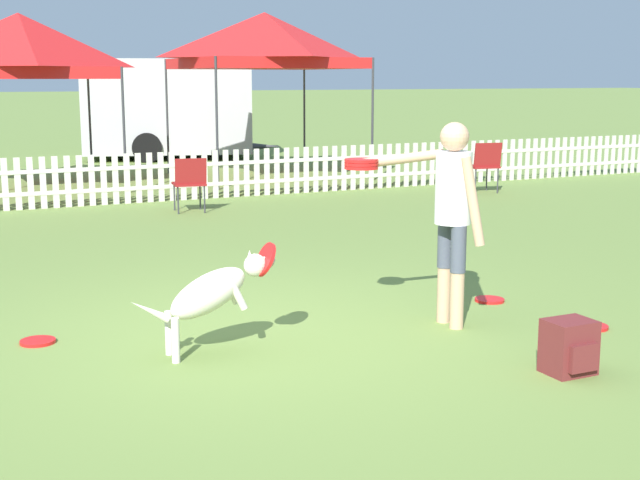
# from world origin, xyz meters

# --- Properties ---
(ground_plane) EXTENTS (240.00, 240.00, 0.00)m
(ground_plane) POSITION_xyz_m (0.00, 0.00, 0.00)
(ground_plane) COLOR olive
(handler_person) EXTENTS (0.93, 0.70, 1.60)m
(handler_person) POSITION_xyz_m (1.41, -0.39, 1.00)
(handler_person) COLOR tan
(handler_person) RESTS_ON ground_plane
(leaping_dog) EXTENTS (1.05, 0.31, 0.77)m
(leaping_dog) POSITION_xyz_m (-0.47, -0.30, 0.45)
(leaping_dog) COLOR beige
(leaping_dog) RESTS_ON ground_plane
(frisbee_near_handler) EXTENTS (0.26, 0.26, 0.02)m
(frisbee_near_handler) POSITION_xyz_m (2.19, 0.08, 0.01)
(frisbee_near_handler) COLOR red
(frisbee_near_handler) RESTS_ON ground_plane
(frisbee_near_dog) EXTENTS (0.26, 0.26, 0.02)m
(frisbee_near_dog) POSITION_xyz_m (2.40, -0.96, 0.01)
(frisbee_near_dog) COLOR red
(frisbee_near_dog) RESTS_ON ground_plane
(frisbee_midfield) EXTENTS (0.26, 0.26, 0.02)m
(frisbee_midfield) POSITION_xyz_m (-1.57, 0.50, 0.01)
(frisbee_midfield) COLOR red
(frisbee_midfield) RESTS_ON ground_plane
(backpack_on_grass) EXTENTS (0.31, 0.29, 0.36)m
(backpack_on_grass) POSITION_xyz_m (1.51, -1.73, 0.18)
(backpack_on_grass) COLOR maroon
(backpack_on_grass) RESTS_ON ground_plane
(picket_fence) EXTENTS (23.70, 0.04, 0.78)m
(picket_fence) POSITION_xyz_m (0.00, 7.54, 0.39)
(picket_fence) COLOR beige
(picket_fence) RESTS_ON ground_plane
(folding_chair_center) EXTENTS (0.56, 0.57, 0.86)m
(folding_chair_center) POSITION_xyz_m (6.56, 6.21, 0.51)
(folding_chair_center) COLOR #333338
(folding_chair_center) RESTS_ON ground_plane
(folding_chair_green_right) EXTENTS (0.51, 0.53, 0.80)m
(folding_chair_green_right) POSITION_xyz_m (1.40, 6.22, 0.48)
(folding_chair_green_right) COLOR #333338
(folding_chair_green_right) RESTS_ON ground_plane
(canopy_tent_main) EXTENTS (2.86, 2.86, 3.01)m
(canopy_tent_main) POSITION_xyz_m (-0.33, 10.17, 2.46)
(canopy_tent_main) COLOR #333338
(canopy_tent_main) RESTS_ON ground_plane
(canopy_tent_secondary) EXTENTS (3.10, 3.10, 3.15)m
(canopy_tent_secondary) POSITION_xyz_m (4.17, 10.09, 2.62)
(canopy_tent_secondary) COLOR #333338
(canopy_tent_secondary) RESTS_ON ground_plane
(equipment_trailer) EXTENTS (4.82, 3.12, 2.35)m
(equipment_trailer) POSITION_xyz_m (3.60, 14.93, 1.24)
(equipment_trailer) COLOR #B7B7B7
(equipment_trailer) RESTS_ON ground_plane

